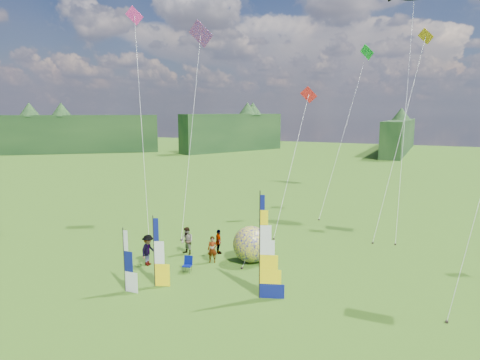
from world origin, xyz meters
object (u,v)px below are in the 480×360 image
at_px(spectator_c, 148,250).
at_px(kite_whale, 407,93).
at_px(spectator_d, 219,242).
at_px(spectator_a, 212,249).
at_px(spectator_b, 187,241).
at_px(feather_banner_main, 260,247).
at_px(bol_inflatable, 251,244).
at_px(side_banner_left, 154,252).
at_px(camp_chair, 187,265).
at_px(side_banner_far, 124,261).

relative_size(spectator_c, kite_whale, 0.09).
xyz_separation_m(spectator_c, spectator_d, (2.82, 3.65, -0.14)).
height_order(spectator_a, spectator_b, spectator_b).
height_order(feather_banner_main, kite_whale, kite_whale).
distance_m(spectator_a, kite_whale, 19.83).
bearing_deg(bol_inflatable, kite_whale, 61.15).
xyz_separation_m(side_banner_left, bol_inflatable, (3.10, 5.53, -0.73)).
bearing_deg(feather_banner_main, spectator_a, 123.80).
xyz_separation_m(feather_banner_main, bol_inflatable, (-2.43, 4.53, -1.48)).
bearing_deg(spectator_d, kite_whale, -76.97).
bearing_deg(camp_chair, spectator_b, 107.54).
height_order(side_banner_far, kite_whale, kite_whale).
bearing_deg(spectator_d, spectator_c, 102.92).
xyz_separation_m(feather_banner_main, spectator_a, (-4.52, 3.45, -1.78)).
bearing_deg(spectator_b, bol_inflatable, 26.66).
bearing_deg(spectator_b, spectator_a, 4.87).
bearing_deg(camp_chair, side_banner_far, -127.20).
xyz_separation_m(feather_banner_main, spectator_c, (-7.76, 1.41, -1.66)).
bearing_deg(spectator_d, side_banner_left, 135.10).
bearing_deg(spectator_a, spectator_d, 83.57).
distance_m(feather_banner_main, side_banner_far, 6.93).
bearing_deg(spectator_d, bol_inflatable, -141.17).
xyz_separation_m(spectator_b, spectator_c, (-1.07, -2.64, 0.04)).
height_order(side_banner_far, camp_chair, side_banner_far).
distance_m(feather_banner_main, spectator_a, 5.96).
height_order(spectator_a, kite_whale, kite_whale).
relative_size(feather_banner_main, bol_inflatable, 2.33).
bearing_deg(side_banner_left, spectator_d, 63.89).
xyz_separation_m(bol_inflatable, spectator_a, (-2.09, -1.08, -0.30)).
distance_m(side_banner_far, spectator_b, 6.27).
relative_size(bol_inflatable, camp_chair, 2.40).
xyz_separation_m(camp_chair, kite_whale, (9.98, 16.54, 10.03)).
relative_size(side_banner_far, spectator_c, 1.73).
bearing_deg(spectator_b, side_banner_far, -68.05).
bearing_deg(feather_banner_main, bol_inflatable, 99.35).
bearing_deg(spectator_d, camp_chair, 139.42).
bearing_deg(spectator_c, bol_inflatable, -65.05).
relative_size(spectator_a, spectator_c, 0.87).
height_order(spectator_b, spectator_c, spectator_c).
relative_size(side_banner_left, spectator_c, 1.97).
xyz_separation_m(spectator_a, kite_whale, (9.47, 14.48, 9.68)).
bearing_deg(kite_whale, camp_chair, -131.31).
distance_m(bol_inflatable, spectator_a, 2.37).
relative_size(side_banner_far, spectator_d, 2.04).
height_order(spectator_a, spectator_c, spectator_c).
distance_m(side_banner_far, spectator_c, 3.86).
relative_size(side_banner_left, bol_inflatable, 1.66).
xyz_separation_m(spectator_c, camp_chair, (2.74, -0.02, -0.47)).
height_order(spectator_b, kite_whale, kite_whale).
distance_m(spectator_c, camp_chair, 2.78).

